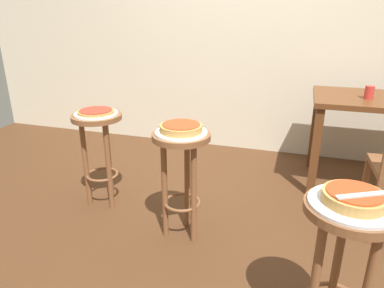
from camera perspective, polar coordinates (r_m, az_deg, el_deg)
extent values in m
plane|color=#4C2D19|center=(2.33, 2.36, -14.49)|extent=(6.00, 6.00, 0.00)
cylinder|color=brown|center=(1.43, 24.45, -9.68)|extent=(0.34, 0.34, 0.03)
cylinder|color=brown|center=(1.71, 22.33, -17.87)|extent=(0.04, 0.04, 0.65)
cylinder|color=brown|center=(1.57, 19.15, -21.16)|extent=(0.04, 0.04, 0.65)
cylinder|color=silver|center=(1.42, 24.59, -8.86)|extent=(0.32, 0.32, 0.01)
cylinder|color=tan|center=(1.41, 24.75, -7.94)|extent=(0.22, 0.22, 0.04)
cylinder|color=red|center=(1.40, 24.89, -7.11)|extent=(0.20, 0.20, 0.01)
cylinder|color=brown|center=(2.05, -1.76, 1.27)|extent=(0.34, 0.34, 0.03)
cylinder|color=brown|center=(2.27, -0.78, -5.99)|extent=(0.04, 0.04, 0.65)
cylinder|color=brown|center=(2.17, -4.45, -7.46)|extent=(0.04, 0.04, 0.65)
cylinder|color=brown|center=(2.11, 0.26, -8.19)|extent=(0.04, 0.04, 0.65)
torus|color=brown|center=(2.23, -1.63, -9.39)|extent=(0.23, 0.23, 0.02)
cylinder|color=white|center=(2.04, -1.76, 1.89)|extent=(0.31, 0.31, 0.01)
cylinder|color=tan|center=(2.03, -1.77, 2.58)|extent=(0.25, 0.25, 0.04)
cylinder|color=red|center=(2.02, -1.78, 3.20)|extent=(0.22, 0.22, 0.01)
cylinder|color=brown|center=(2.51, -15.21, 4.25)|extent=(0.34, 0.34, 0.03)
cylinder|color=brown|center=(2.71, -13.36, -2.03)|extent=(0.04, 0.04, 0.65)
cylinder|color=brown|center=(2.64, -16.83, -3.05)|extent=(0.04, 0.04, 0.65)
cylinder|color=brown|center=(2.54, -13.35, -3.61)|extent=(0.04, 0.04, 0.65)
torus|color=brown|center=(2.67, -14.33, -4.79)|extent=(0.23, 0.23, 0.02)
cylinder|color=white|center=(2.51, -15.26, 4.77)|extent=(0.30, 0.30, 0.01)
cylinder|color=#B78442|center=(2.50, -15.28, 5.06)|extent=(0.25, 0.25, 0.01)
cylinder|color=red|center=(2.50, -15.31, 5.29)|extent=(0.22, 0.22, 0.01)
cube|color=#5B3319|center=(2.80, 19.31, -1.35)|extent=(0.06, 0.06, 0.70)
cube|color=#5B3319|center=(3.34, 19.19, 2.16)|extent=(0.06, 0.06, 0.70)
cylinder|color=red|center=(2.92, 26.78, 7.48)|extent=(0.07, 0.07, 0.10)
cube|color=brown|center=(2.73, 26.14, -6.18)|extent=(0.04, 0.04, 0.42)
cube|color=brown|center=(2.42, 27.53, -9.92)|extent=(0.04, 0.04, 0.42)
cube|color=silver|center=(1.39, 26.24, -7.36)|extent=(0.21, 0.12, 0.01)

